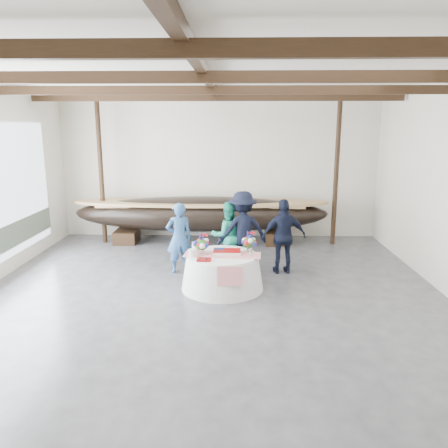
{
  "coord_description": "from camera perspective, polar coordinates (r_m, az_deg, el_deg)",
  "views": [
    {
      "loc": [
        0.52,
        -7.91,
        3.54
      ],
      "look_at": [
        0.25,
        2.64,
        1.15
      ],
      "focal_mm": 35.0,
      "sensor_mm": 36.0,
      "label": 1
    }
  ],
  "objects": [
    {
      "name": "banquet_table",
      "position": [
        9.68,
        -0.21,
        -6.22
      ],
      "size": [
        1.81,
        1.81,
        0.78
      ],
      "color": "white",
      "rests_on": "ground"
    },
    {
      "name": "guest_woman_teal",
      "position": [
        10.91,
        0.48,
        -1.49
      ],
      "size": [
        0.95,
        0.81,
        1.7
      ],
      "primitive_type": "imported",
      "rotation": [
        0.0,
        0.0,
        3.36
      ],
      "color": "#1E9D7D",
      "rests_on": "ground"
    },
    {
      "name": "floor",
      "position": [
        8.68,
        -2.1,
        -11.28
      ],
      "size": [
        10.0,
        12.0,
        0.01
      ],
      "primitive_type": "cube",
      "color": "#3D3D42",
      "rests_on": "ground"
    },
    {
      "name": "tabletop_items",
      "position": [
        9.64,
        -0.22,
        -2.96
      ],
      "size": [
        1.71,
        0.97,
        0.4
      ],
      "color": "red",
      "rests_on": "banquet_table"
    },
    {
      "name": "longboat_display",
      "position": [
        13.26,
        -3.03,
        1.37
      ],
      "size": [
        7.69,
        1.54,
        1.44
      ],
      "color": "black",
      "rests_on": "ground"
    },
    {
      "name": "wall_back",
      "position": [
        13.98,
        -0.66,
        7.48
      ],
      "size": [
        10.0,
        0.02,
        4.5
      ],
      "primitive_type": "cube",
      "color": "silver",
      "rests_on": "ground"
    },
    {
      "name": "ceiling",
      "position": [
        7.99,
        -2.38,
        19.67
      ],
      "size": [
        10.0,
        12.0,
        0.01
      ],
      "primitive_type": "cube",
      "color": "white",
      "rests_on": "wall_back"
    },
    {
      "name": "guest_man_right",
      "position": [
        10.64,
        7.81,
        -1.63
      ],
      "size": [
        1.12,
        0.57,
        1.83
      ],
      "primitive_type": "imported",
      "rotation": [
        0.0,
        0.0,
        3.26
      ],
      "color": "black",
      "rests_on": "ground"
    },
    {
      "name": "guest_woman_blue",
      "position": [
        10.67,
        -5.89,
        -1.8
      ],
      "size": [
        0.73,
        0.59,
        1.73
      ],
      "primitive_type": "imported",
      "rotation": [
        0.0,
        0.0,
        3.45
      ],
      "color": "#2B568C",
      "rests_on": "ground"
    },
    {
      "name": "guest_man_left",
      "position": [
        10.84,
        2.44,
        -0.87
      ],
      "size": [
        1.42,
        1.06,
        1.97
      ],
      "primitive_type": "imported",
      "rotation": [
        0.0,
        0.0,
        3.42
      ],
      "color": "black",
      "rests_on": "ground"
    },
    {
      "name": "wall_front",
      "position": [
        2.36,
        -12.15,
        -20.57
      ],
      "size": [
        10.0,
        0.02,
        4.5
      ],
      "primitive_type": "cube",
      "color": "silver",
      "rests_on": "ground"
    },
    {
      "name": "pavilion_structure",
      "position": [
        8.8,
        -1.97,
        15.79
      ],
      "size": [
        9.8,
        11.76,
        4.5
      ],
      "color": "black",
      "rests_on": "ground"
    }
  ]
}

